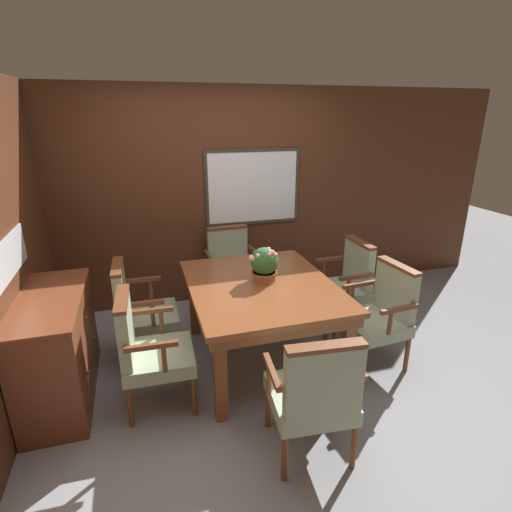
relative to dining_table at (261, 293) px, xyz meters
name	(u,v)px	position (x,y,z in m)	size (l,w,h in m)	color
ground_plane	(262,373)	(-0.05, -0.22, -0.67)	(14.00, 14.00, 0.00)	gray
wall_back	(219,198)	(-0.05, 1.46, 0.56)	(7.20, 0.08, 2.45)	#4C2816
dining_table	(261,293)	(0.00, 0.00, 0.00)	(1.23, 1.51, 0.76)	brown
chair_right_far	(345,282)	(1.03, 0.36, -0.17)	(0.52, 0.57, 0.93)	brown
chair_left_near	(147,347)	(-0.99, -0.32, -0.17)	(0.54, 0.58, 0.93)	brown
chair_head_far	(231,266)	(0.00, 1.15, -0.17)	(0.59, 0.55, 0.93)	brown
chair_right_near	(380,312)	(1.00, -0.33, -0.17)	(0.56, 0.59, 0.93)	brown
chair_head_near	(314,392)	(-0.01, -1.15, -0.17)	(0.60, 0.56, 0.93)	brown
chair_left_far	(139,308)	(-1.04, 0.35, -0.17)	(0.53, 0.57, 0.93)	brown
potted_plant	(264,264)	(0.05, 0.06, 0.25)	(0.26, 0.25, 0.30)	#9E5638
sideboard_cabinet	(58,348)	(-1.66, -0.02, -0.24)	(0.48, 1.15, 0.86)	brown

